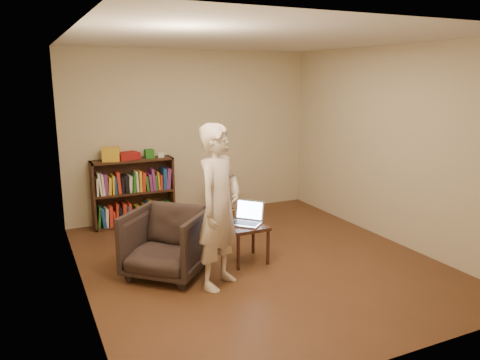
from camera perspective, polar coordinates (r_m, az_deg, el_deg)
name	(u,v)px	position (r m, az deg, el deg)	size (l,w,h in m)	color
floor	(257,261)	(5.78, 2.05, -9.82)	(4.50, 4.50, 0.00)	#482B17
ceiling	(259,39)	(5.36, 2.27, 16.81)	(4.50, 4.50, 0.00)	silver
wall_back	(192,134)	(7.47, -5.83, 5.59)	(4.00, 4.00, 0.00)	#BDAF8F
wall_left	(76,170)	(4.85, -19.32, 1.12)	(4.50, 4.50, 0.00)	#BDAF8F
wall_right	(390,145)	(6.58, 17.87, 4.08)	(4.50, 4.50, 0.00)	#BDAF8F
bookshelf	(133,196)	(7.21, -12.86, -1.89)	(1.20, 0.30, 1.00)	black
box_yellow	(111,154)	(6.98, -15.46, 3.03)	(0.24, 0.18, 0.20)	gold
red_cloth	(127,156)	(7.08, -13.57, 2.88)	(0.31, 0.23, 0.10)	maroon
box_green	(149,154)	(7.13, -11.02, 3.18)	(0.13, 0.13, 0.13)	#226A1C
box_white	(161,155)	(7.17, -9.59, 3.05)	(0.09, 0.09, 0.07)	silver
stool	(221,188)	(7.27, -2.30, -1.02)	(0.42, 0.42, 0.61)	#A27F4E
armchair	(167,243)	(5.34, -8.93, -7.56)	(0.81, 0.83, 0.76)	#2E231F
side_table	(246,231)	(5.64, 0.75, -6.24)	(0.45, 0.45, 0.46)	black
laptop	(247,218)	(5.66, 0.85, -4.71)	(0.47, 0.47, 0.27)	silver
person	(219,207)	(4.87, -2.58, -3.31)	(0.64, 0.42, 1.74)	beige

